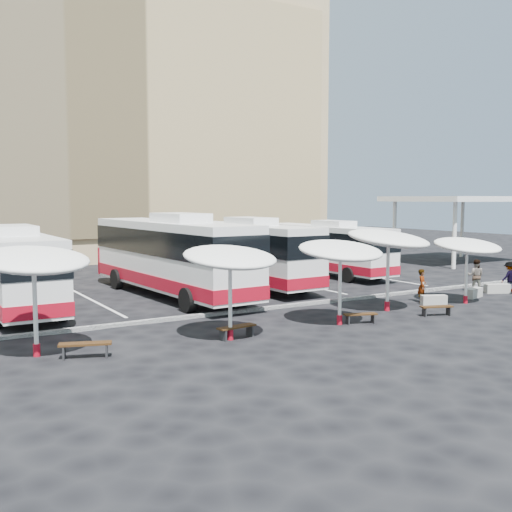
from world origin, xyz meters
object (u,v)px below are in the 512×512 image
wood_bench_2 (360,316)px  wood_bench_3 (437,308)px  sunshade_0 (33,260)px  passenger_0 (422,286)px  wood_bench_1 (237,329)px  conc_bench_0 (434,300)px  passenger_1 (476,276)px  conc_bench_2 (497,289)px  sunshade_2 (340,251)px  wood_bench_0 (85,346)px  passenger_3 (509,277)px  sunshade_3 (388,239)px  bus_2 (241,251)px  bus_3 (324,247)px  sunshade_1 (230,258)px  bus_0 (11,266)px  bus_1 (171,254)px  sunshade_4 (467,246)px  conc_bench_1 (474,293)px

wood_bench_2 → wood_bench_3: bearing=-6.9°
sunshade_0 → passenger_0: size_ratio=2.56×
wood_bench_1 → conc_bench_0: 11.47m
conc_bench_0 → passenger_1: passenger_1 is taller
conc_bench_2 → passenger_0: 5.66m
sunshade_2 → passenger_1: 12.14m
passenger_0 → wood_bench_0: bearing=147.8°
sunshade_2 → passenger_3: 13.55m
sunshade_3 → passenger_1: (7.92, 1.55, -2.34)m
bus_2 → bus_3: size_ratio=1.10×
bus_3 → sunshade_1: 19.16m
wood_bench_1 → wood_bench_3: wood_bench_1 is taller
wood_bench_1 → conc_bench_0: bearing=5.9°
bus_0 → conc_bench_2: bus_0 is taller
sunshade_1 → wood_bench_1: bearing=12.6°
bus_1 → conc_bench_0: bus_1 is taller
conc_bench_2 → passenger_3: passenger_3 is taller
bus_1 → sunshade_2: 10.49m
wood_bench_1 → bus_2: bearing=59.7°
sunshade_0 → sunshade_1: (6.37, -1.24, -0.13)m
bus_0 → sunshade_0: bearing=-94.5°
sunshade_0 → wood_bench_2: size_ratio=2.98×
wood_bench_3 → passenger_3: passenger_3 is taller
sunshade_1 → wood_bench_2: 6.40m
passenger_0 → bus_1: bearing=101.8°
sunshade_3 → sunshade_4: sunshade_3 is taller
conc_bench_0 → conc_bench_1: size_ratio=0.94×
sunshade_1 → sunshade_4: 13.31m
sunshade_0 → conc_bench_2: size_ratio=3.20×
bus_3 → sunshade_4: size_ratio=3.23×
sunshade_4 → passenger_3: size_ratio=2.17×
sunshade_1 → passenger_0: (11.66, 1.95, -2.14)m
bus_1 → passenger_0: 12.67m
sunshade_1 → sunshade_2: bearing=0.2°
bus_2 → sunshade_4: 12.47m
bus_2 → sunshade_2: 11.60m
sunshade_4 → passenger_0: (-1.64, 1.24, -1.96)m
bus_3 → sunshade_2: 15.84m
sunshade_3 → wood_bench_1: (-8.41, -1.17, -2.87)m
wood_bench_3 → passenger_3: (8.54, 2.65, 0.49)m
bus_0 → wood_bench_2: size_ratio=8.71×
passenger_3 → wood_bench_0: bearing=7.3°
bus_2 → passenger_3: bearing=-42.8°
bus_0 → passenger_1: bus_0 is taller
sunshade_2 → passenger_3: bearing=8.1°
bus_1 → wood_bench_0: (-7.11, -9.85, -1.82)m
wood_bench_1 → passenger_0: bearing=9.4°
passenger_0 → passenger_3: passenger_3 is taller
passenger_3 → passenger_1: bearing=-25.7°
sunshade_1 → sunshade_3: size_ratio=0.75×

